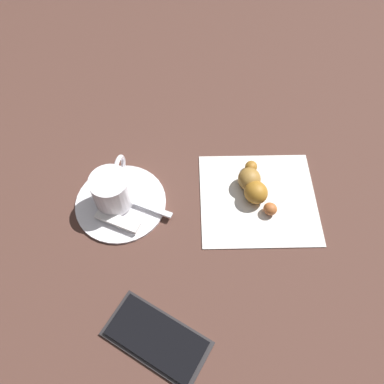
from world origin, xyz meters
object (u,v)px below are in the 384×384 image
(espresso_cup, at_px, (115,187))
(croissant, at_px, (256,187))
(saucer, at_px, (123,200))
(teaspoon, at_px, (123,196))
(cell_phone, at_px, (159,338))
(sugar_packet, at_px, (120,221))
(napkin, at_px, (261,200))

(espresso_cup, xyz_separation_m, croissant, (-0.22, -0.01, -0.02))
(saucer, distance_m, teaspoon, 0.01)
(saucer, height_order, cell_phone, same)
(espresso_cup, height_order, cell_phone, espresso_cup)
(sugar_packet, bearing_deg, cell_phone, -45.66)
(espresso_cup, relative_size, teaspoon, 0.70)
(sugar_packet, distance_m, napkin, 0.22)
(napkin, bearing_deg, cell_phone, 51.97)
(saucer, relative_size, sugar_packet, 2.04)
(saucer, height_order, napkin, saucer)
(napkin, height_order, cell_phone, cell_phone)
(teaspoon, xyz_separation_m, napkin, (-0.22, 0.01, -0.01))
(saucer, distance_m, napkin, 0.22)
(teaspoon, height_order, sugar_packet, teaspoon)
(espresso_cup, bearing_deg, cell_phone, 107.45)
(croissant, distance_m, cell_phone, 0.27)
(saucer, bearing_deg, espresso_cup, -21.55)
(sugar_packet, bearing_deg, napkin, 33.46)
(espresso_cup, relative_size, croissant, 0.81)
(croissant, bearing_deg, teaspoon, 1.59)
(napkin, relative_size, cell_phone, 1.22)
(croissant, bearing_deg, napkin, 117.68)
(teaspoon, height_order, cell_phone, teaspoon)
(teaspoon, distance_m, sugar_packet, 0.04)
(cell_phone, bearing_deg, saucer, -74.24)
(saucer, xyz_separation_m, napkin, (-0.22, 0.01, -0.00))
(saucer, bearing_deg, croissant, -177.72)
(espresso_cup, xyz_separation_m, napkin, (-0.23, 0.01, -0.04))
(saucer, xyz_separation_m, espresso_cup, (0.01, -0.00, 0.03))
(espresso_cup, xyz_separation_m, sugar_packet, (-0.01, 0.04, -0.03))
(saucer, relative_size, napkin, 0.78)
(teaspoon, relative_size, cell_phone, 0.83)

